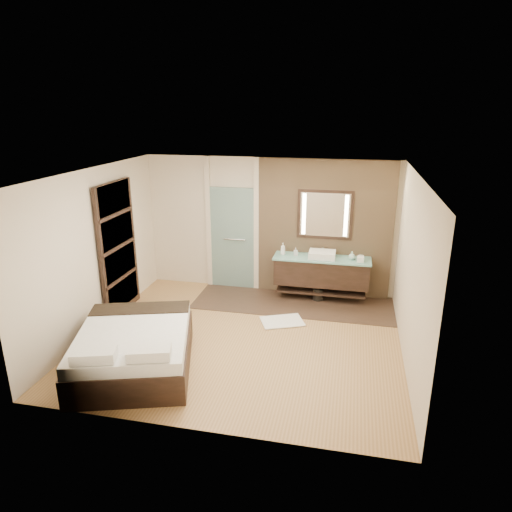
% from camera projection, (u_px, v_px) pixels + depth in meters
% --- Properties ---
extents(floor, '(5.00, 5.00, 0.00)m').
position_uv_depth(floor, '(243.00, 339.00, 7.45)').
color(floor, '#996C40').
rests_on(floor, ground).
extents(tile_strip, '(3.80, 1.30, 0.01)m').
position_uv_depth(tile_strip, '(293.00, 303.00, 8.81)').
color(tile_strip, '#38281E').
rests_on(tile_strip, floor).
extents(stone_wall, '(2.60, 0.08, 2.70)m').
position_uv_depth(stone_wall, '(324.00, 229.00, 8.86)').
color(stone_wall, '#A2805C').
rests_on(stone_wall, floor).
extents(vanity, '(1.85, 0.55, 0.88)m').
position_uv_depth(vanity, '(321.00, 271.00, 8.83)').
color(vanity, black).
rests_on(vanity, stone_wall).
extents(mirror_unit, '(1.06, 0.04, 0.96)m').
position_uv_depth(mirror_unit, '(325.00, 215.00, 8.72)').
color(mirror_unit, black).
rests_on(mirror_unit, stone_wall).
extents(frosted_door, '(1.10, 0.12, 2.70)m').
position_uv_depth(frosted_door, '(233.00, 234.00, 9.29)').
color(frosted_door, '#ACD9D4').
rests_on(frosted_door, floor).
extents(shoji_partition, '(0.06, 1.20, 2.40)m').
position_uv_depth(shoji_partition, '(118.00, 249.00, 8.11)').
color(shoji_partition, black).
rests_on(shoji_partition, floor).
extents(bed, '(2.06, 2.32, 0.75)m').
position_uv_depth(bed, '(134.00, 349.00, 6.54)').
color(bed, black).
rests_on(bed, floor).
extents(bath_mat, '(0.86, 0.74, 0.02)m').
position_uv_depth(bath_mat, '(282.00, 321.00, 8.03)').
color(bath_mat, white).
rests_on(bath_mat, floor).
extents(waste_bin, '(0.21, 0.21, 0.25)m').
position_uv_depth(waste_bin, '(318.00, 294.00, 8.92)').
color(waste_bin, black).
rests_on(waste_bin, floor).
extents(tissue_box, '(0.12, 0.12, 0.10)m').
position_uv_depth(tissue_box, '(360.00, 259.00, 8.48)').
color(tissue_box, white).
rests_on(tissue_box, vanity).
extents(soap_bottle_a, '(0.11, 0.11, 0.24)m').
position_uv_depth(soap_bottle_a, '(283.00, 249.00, 8.88)').
color(soap_bottle_a, white).
rests_on(soap_bottle_a, vanity).
extents(soap_bottle_b, '(0.09, 0.09, 0.15)m').
position_uv_depth(soap_bottle_b, '(296.00, 252.00, 8.83)').
color(soap_bottle_b, '#B2B2B2').
rests_on(soap_bottle_b, vanity).
extents(soap_bottle_c, '(0.14, 0.14, 0.16)m').
position_uv_depth(soap_bottle_c, '(352.00, 255.00, 8.60)').
color(soap_bottle_c, '#A3CEC5').
rests_on(soap_bottle_c, vanity).
extents(cup, '(0.16, 0.16, 0.10)m').
position_uv_depth(cup, '(361.00, 258.00, 8.56)').
color(cup, white).
rests_on(cup, vanity).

